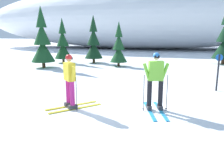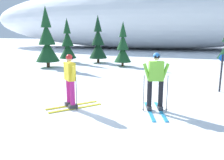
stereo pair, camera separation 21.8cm
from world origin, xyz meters
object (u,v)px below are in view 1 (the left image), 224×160
at_px(skier_lime_jacket, 155,80).
at_px(pine_tree_far_left, 42,42).
at_px(skier_yellow_jacket, 70,80).
at_px(pine_tree_left, 63,44).
at_px(pine_tree_center_left, 94,43).
at_px(trail_marker_post, 218,70).
at_px(pine_tree_center_right, 119,48).

bearing_deg(skier_lime_jacket, pine_tree_far_left, 139.18).
bearing_deg(skier_yellow_jacket, pine_tree_left, 117.37).
relative_size(pine_tree_center_left, trail_marker_post, 2.39).
bearing_deg(skier_lime_jacket, pine_tree_center_left, 118.48).
height_order(pine_tree_far_left, pine_tree_center_left, pine_tree_far_left).
bearing_deg(pine_tree_left, trail_marker_post, -32.41).
bearing_deg(pine_tree_far_left, trail_marker_post, -20.36).
xyz_separation_m(skier_yellow_jacket, pine_tree_left, (-5.16, 9.98, 0.53)).
xyz_separation_m(pine_tree_far_left, pine_tree_center_right, (4.84, 1.85, -0.41)).
distance_m(pine_tree_center_left, pine_tree_center_right, 2.65).
height_order(skier_yellow_jacket, pine_tree_far_left, pine_tree_far_left).
distance_m(pine_tree_left, trail_marker_post, 12.00).
bearing_deg(pine_tree_center_right, skier_lime_jacket, -70.17).
bearing_deg(skier_lime_jacket, skier_yellow_jacket, -169.90).
distance_m(pine_tree_left, pine_tree_center_left, 2.41).
bearing_deg(pine_tree_center_right, pine_tree_left, 170.83).
bearing_deg(skier_yellow_jacket, skier_lime_jacket, 10.10).
height_order(pine_tree_left, pine_tree_center_right, pine_tree_left).
relative_size(skier_lime_jacket, pine_tree_center_left, 0.49).
distance_m(pine_tree_left, pine_tree_center_right, 4.70).
distance_m(skier_lime_jacket, pine_tree_left, 12.30).
bearing_deg(pine_tree_far_left, skier_lime_jacket, -40.82).
bearing_deg(pine_tree_left, pine_tree_far_left, -94.45).
height_order(skier_yellow_jacket, pine_tree_center_left, pine_tree_center_left).
distance_m(skier_yellow_jacket, pine_tree_left, 11.25).
xyz_separation_m(skier_lime_jacket, pine_tree_left, (-7.80, 9.51, 0.48)).
height_order(skier_lime_jacket, trail_marker_post, skier_lime_jacket).
bearing_deg(pine_tree_center_right, trail_marker_post, -46.00).
bearing_deg(trail_marker_post, skier_yellow_jacket, -144.41).
xyz_separation_m(pine_tree_far_left, trail_marker_post, (10.32, -3.83, -0.85)).
bearing_deg(pine_tree_far_left, skier_yellow_jacket, -53.97).
bearing_deg(pine_tree_center_right, skier_yellow_jacket, -86.74).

